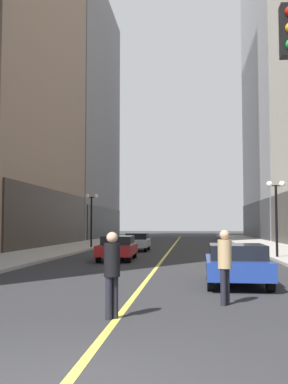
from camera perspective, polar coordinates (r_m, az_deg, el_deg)
ground_plane at (r=40.60m, az=3.53°, el=-6.79°), size 200.00×200.00×0.00m
sidewalk_left at (r=41.73m, az=-7.94°, el=-6.58°), size 4.50×78.00×0.15m
sidewalk_right at (r=41.13m, az=15.17°, el=-6.52°), size 4.50×78.00×0.15m
lane_centre_stripe at (r=40.60m, az=3.53°, el=-6.78°), size 0.16×70.00×0.01m
building_left_far at (r=69.63m, az=-9.04°, el=9.24°), size 10.85×26.00×35.95m
building_right_far at (r=73.46m, az=17.23°, el=20.34°), size 10.25×26.00×64.34m
car_blue at (r=15.37m, az=11.36°, el=-8.57°), size 2.05×4.19×1.32m
car_red at (r=25.63m, az=-3.25°, el=-6.79°), size 1.96×4.79×1.32m
car_silver at (r=34.57m, az=-0.84°, el=-6.09°), size 1.80×4.26×1.32m
pedestrian_in_tan_trench at (r=11.57m, az=9.93°, el=-8.35°), size 0.47×0.47×1.82m
pedestrian_in_black_coat at (r=9.78m, az=-3.97°, el=-9.29°), size 0.48×0.48×1.80m
street_lamp_left_far at (r=37.64m, az=-6.50°, el=-2.03°), size 1.06×0.36×4.43m
street_lamp_right_mid at (r=27.21m, az=15.98°, el=-1.14°), size 1.06×0.36×4.43m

